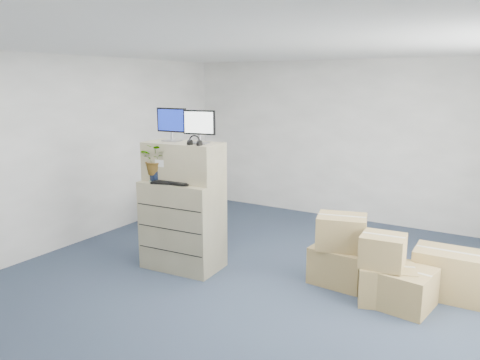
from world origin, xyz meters
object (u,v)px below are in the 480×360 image
object	(u,v)px
office_chair	(192,206)
filing_cabinet_lower	(183,225)
keyboard	(172,183)
water_bottle	(187,170)
monitor_left	(172,123)
monitor_right	(199,125)
potted_plant	(156,164)

from	to	relation	value
office_chair	filing_cabinet_lower	bearing A→B (deg)	78.46
keyboard	water_bottle	bearing A→B (deg)	64.69
filing_cabinet_lower	monitor_left	world-z (taller)	monitor_left
monitor_right	water_bottle	distance (m)	0.64
potted_plant	office_chair	bearing A→B (deg)	111.68
filing_cabinet_lower	monitor_left	bearing A→B (deg)	155.85
filing_cabinet_lower	monitor_left	distance (m)	1.34
water_bottle	filing_cabinet_lower	bearing A→B (deg)	-107.88
keyboard	water_bottle	distance (m)	0.28
potted_plant	office_chair	size ratio (longest dim) A/B	0.53
monitor_right	office_chair	xyz separation A→B (m)	(-1.16, 1.34, -1.50)
water_bottle	office_chair	xyz separation A→B (m)	(-0.92, 1.30, -0.90)
monitor_right	keyboard	xyz separation A→B (m)	(-0.28, -0.22, -0.72)
monitor_left	keyboard	distance (m)	0.79
monitor_left	keyboard	xyz separation A→B (m)	(0.18, -0.24, -0.72)
filing_cabinet_lower	water_bottle	distance (m)	0.72
monitor_left	filing_cabinet_lower	bearing A→B (deg)	-24.32
keyboard	potted_plant	distance (m)	0.34
monitor_right	water_bottle	xyz separation A→B (m)	(-0.23, 0.04, -0.60)
potted_plant	monitor_right	bearing A→B (deg)	20.64
monitor_left	potted_plant	size ratio (longest dim) A/B	1.05
filing_cabinet_lower	office_chair	distance (m)	1.66
monitor_right	keyboard	size ratio (longest dim) A/B	0.83
monitor_left	office_chair	world-z (taller)	monitor_left
keyboard	office_chair	xyz separation A→B (m)	(-0.88, 1.55, -0.78)
water_bottle	potted_plant	world-z (taller)	potted_plant
water_bottle	office_chair	distance (m)	1.83
monitor_right	water_bottle	size ratio (longest dim) A/B	1.57
monitor_right	potted_plant	world-z (taller)	monitor_right
monitor_left	water_bottle	size ratio (longest dim) A/B	1.63
office_chair	monitor_left	bearing A→B (deg)	73.53
monitor_left	office_chair	xyz separation A→B (m)	(-0.70, 1.31, -1.51)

